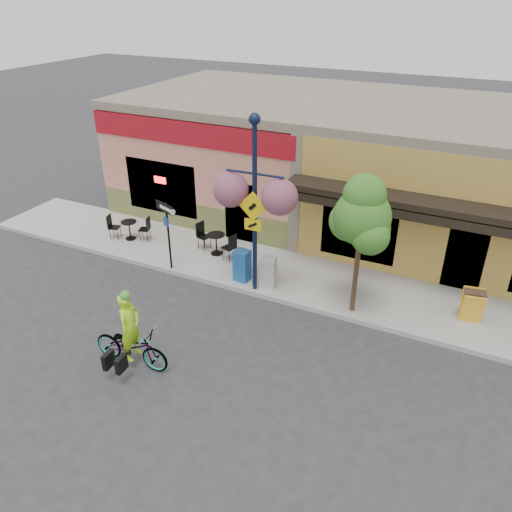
{
  "coord_description": "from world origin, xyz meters",
  "views": [
    {
      "loc": [
        4.46,
        -10.74,
        8.24
      ],
      "look_at": [
        -0.99,
        0.5,
        1.4
      ],
      "focal_mm": 35.0,
      "sensor_mm": 36.0,
      "label": 1
    }
  ],
  "objects_px": {
    "lamp_post": "(255,208)",
    "one_way_sign": "(169,236)",
    "cyclist_rider": "(131,335)",
    "newspaper_box_grey": "(268,272)",
    "newspaper_box_blue": "(242,265)",
    "building": "(359,163)",
    "street_tree": "(359,246)",
    "bicycle": "(131,346)"
  },
  "relations": [
    {
      "from": "lamp_post",
      "to": "one_way_sign",
      "type": "relative_size",
      "value": 2.31
    },
    {
      "from": "cyclist_rider",
      "to": "lamp_post",
      "type": "relative_size",
      "value": 0.34
    },
    {
      "from": "one_way_sign",
      "to": "newspaper_box_grey",
      "type": "height_order",
      "value": "one_way_sign"
    },
    {
      "from": "one_way_sign",
      "to": "newspaper_box_blue",
      "type": "relative_size",
      "value": 2.25
    },
    {
      "from": "building",
      "to": "street_tree",
      "type": "xyz_separation_m",
      "value": [
        1.83,
        -6.61,
        -0.07
      ]
    },
    {
      "from": "bicycle",
      "to": "newspaper_box_grey",
      "type": "xyz_separation_m",
      "value": [
        1.6,
        4.49,
        0.1
      ]
    },
    {
      "from": "newspaper_box_grey",
      "to": "cyclist_rider",
      "type": "bearing_deg",
      "value": -117.32
    },
    {
      "from": "cyclist_rider",
      "to": "street_tree",
      "type": "xyz_separation_m",
      "value": [
        4.2,
        4.37,
        1.3
      ]
    },
    {
      "from": "newspaper_box_blue",
      "to": "bicycle",
      "type": "bearing_deg",
      "value": -95.41
    },
    {
      "from": "building",
      "to": "one_way_sign",
      "type": "distance_m",
      "value": 8.04
    },
    {
      "from": "lamp_post",
      "to": "newspaper_box_grey",
      "type": "distance_m",
      "value": 2.18
    },
    {
      "from": "newspaper_box_grey",
      "to": "street_tree",
      "type": "relative_size",
      "value": 0.24
    },
    {
      "from": "building",
      "to": "street_tree",
      "type": "height_order",
      "value": "building"
    },
    {
      "from": "building",
      "to": "one_way_sign",
      "type": "height_order",
      "value": "building"
    },
    {
      "from": "building",
      "to": "bicycle",
      "type": "relative_size",
      "value": 9.02
    },
    {
      "from": "lamp_post",
      "to": "one_way_sign",
      "type": "distance_m",
      "value": 3.33
    },
    {
      "from": "lamp_post",
      "to": "newspaper_box_blue",
      "type": "xyz_separation_m",
      "value": [
        -0.58,
        0.29,
        -2.12
      ]
    },
    {
      "from": "one_way_sign",
      "to": "newspaper_box_blue",
      "type": "xyz_separation_m",
      "value": [
        2.4,
        0.35,
        -0.63
      ]
    },
    {
      "from": "newspaper_box_blue",
      "to": "newspaper_box_grey",
      "type": "xyz_separation_m",
      "value": [
        0.88,
        0.01,
        -0.02
      ]
    },
    {
      "from": "bicycle",
      "to": "newspaper_box_blue",
      "type": "height_order",
      "value": "newspaper_box_blue"
    },
    {
      "from": "cyclist_rider",
      "to": "newspaper_box_grey",
      "type": "bearing_deg",
      "value": -22.4
    },
    {
      "from": "one_way_sign",
      "to": "newspaper_box_grey",
      "type": "distance_m",
      "value": 3.36
    },
    {
      "from": "lamp_post",
      "to": "one_way_sign",
      "type": "bearing_deg",
      "value": 178.21
    },
    {
      "from": "one_way_sign",
      "to": "street_tree",
      "type": "height_order",
      "value": "street_tree"
    },
    {
      "from": "building",
      "to": "newspaper_box_grey",
      "type": "bearing_deg",
      "value": -97.24
    },
    {
      "from": "one_way_sign",
      "to": "newspaper_box_grey",
      "type": "bearing_deg",
      "value": 27.18
    },
    {
      "from": "bicycle",
      "to": "one_way_sign",
      "type": "relative_size",
      "value": 0.89
    },
    {
      "from": "one_way_sign",
      "to": "newspaper_box_grey",
      "type": "relative_size",
      "value": 2.35
    },
    {
      "from": "newspaper_box_grey",
      "to": "street_tree",
      "type": "bearing_deg",
      "value": -10.96
    },
    {
      "from": "bicycle",
      "to": "cyclist_rider",
      "type": "relative_size",
      "value": 1.14
    },
    {
      "from": "bicycle",
      "to": "building",
      "type": "bearing_deg",
      "value": -15.83
    },
    {
      "from": "newspaper_box_grey",
      "to": "street_tree",
      "type": "height_order",
      "value": "street_tree"
    },
    {
      "from": "newspaper_box_blue",
      "to": "street_tree",
      "type": "distance_m",
      "value": 3.85
    },
    {
      "from": "newspaper_box_blue",
      "to": "street_tree",
      "type": "relative_size",
      "value": 0.25
    },
    {
      "from": "building",
      "to": "newspaper_box_grey",
      "type": "relative_size",
      "value": 18.87
    },
    {
      "from": "cyclist_rider",
      "to": "newspaper_box_grey",
      "type": "relative_size",
      "value": 1.83
    },
    {
      "from": "cyclist_rider",
      "to": "one_way_sign",
      "type": "distance_m",
      "value": 4.5
    },
    {
      "from": "one_way_sign",
      "to": "newspaper_box_grey",
      "type": "xyz_separation_m",
      "value": [
        3.28,
        0.36,
        -0.65
      ]
    },
    {
      "from": "one_way_sign",
      "to": "cyclist_rider",
      "type": "bearing_deg",
      "value": -46.37
    },
    {
      "from": "lamp_post",
      "to": "newspaper_box_blue",
      "type": "relative_size",
      "value": 5.2
    },
    {
      "from": "lamp_post",
      "to": "newspaper_box_blue",
      "type": "bearing_deg",
      "value": 150.16
    },
    {
      "from": "one_way_sign",
      "to": "street_tree",
      "type": "xyz_separation_m",
      "value": [
        5.93,
        0.24,
        0.9
      ]
    }
  ]
}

